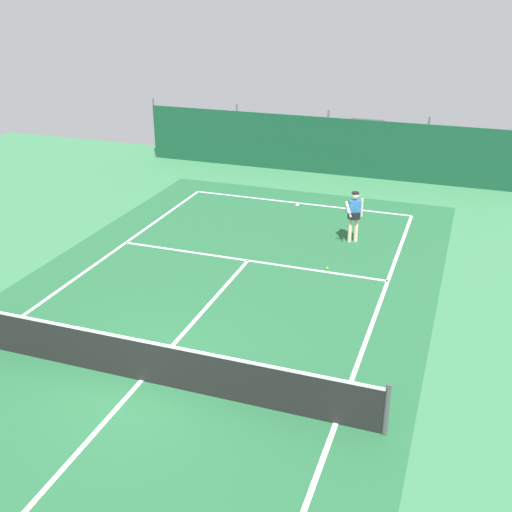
% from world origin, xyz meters
% --- Properties ---
extents(ground_plane, '(36.00, 36.00, 0.00)m').
position_xyz_m(ground_plane, '(0.00, 0.00, 0.00)').
color(ground_plane, '#387A4C').
extents(court_surface, '(11.02, 26.60, 0.01)m').
position_xyz_m(court_surface, '(0.00, 0.00, 0.00)').
color(court_surface, '#236038').
rests_on(court_surface, ground).
extents(tennis_net, '(10.12, 0.10, 1.10)m').
position_xyz_m(tennis_net, '(0.00, 0.00, 0.51)').
color(tennis_net, black).
rests_on(tennis_net, ground).
extents(back_fence, '(16.30, 0.98, 2.70)m').
position_xyz_m(back_fence, '(-0.00, 16.51, 0.67)').
color(back_fence, '#14472D').
rests_on(back_fence, ground).
extents(tennis_player, '(0.56, 0.83, 1.64)m').
position_xyz_m(tennis_player, '(2.61, 8.90, 0.96)').
color(tennis_player, beige).
rests_on(tennis_player, ground).
extents(tennis_ball_near_player, '(0.07, 0.07, 0.07)m').
position_xyz_m(tennis_ball_near_player, '(2.34, 6.63, 0.03)').
color(tennis_ball_near_player, '#CCDB33').
rests_on(tennis_ball_near_player, ground).
extents(parked_car, '(2.18, 4.29, 1.68)m').
position_xyz_m(parked_car, '(0.99, 18.85, 0.84)').
color(parked_car, maroon).
rests_on(parked_car, ground).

